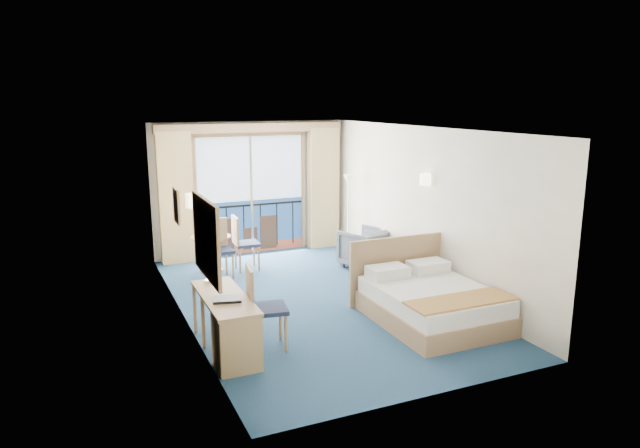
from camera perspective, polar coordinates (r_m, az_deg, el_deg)
The scene contains 22 objects.
floor at distance 9.14m, azimuth -0.74°, elevation -7.66°, with size 6.50×6.50×0.00m, color navy.
room_walls at distance 8.70m, azimuth -0.77°, elevation 3.41°, with size 4.04×6.54×2.72m.
balcony_door at distance 11.79m, azimuth -6.90°, elevation 2.57°, with size 2.36×0.03×2.52m.
curtain_left at distance 11.28m, azimuth -14.22°, elevation 2.53°, with size 0.65×0.22×2.55m, color tan.
curtain_right at distance 12.17m, azimuth 0.33°, elevation 3.60°, with size 0.65×0.22×2.55m, color tan.
pelmet at distance 11.52m, azimuth -6.88°, elevation 9.55°, with size 3.80×0.25×0.18m, color #9E8056.
mirror at distance 6.75m, azimuth -11.29°, elevation -1.44°, with size 0.05×1.25×0.95m.
wall_print at distance 8.61m, azimuth -14.14°, elevation 1.75°, with size 0.04×0.42×0.52m.
sconce_left at distance 7.56m, azimuth -12.65°, elevation 2.30°, with size 0.18×0.18×0.18m, color #FFE7B2.
sconce_right at distance 9.48m, azimuth 10.49°, elevation 4.40°, with size 0.18×0.18×0.18m, color #FFE7B2.
bed at distance 8.41m, azimuth 10.93°, elevation -7.60°, with size 1.66×1.97×1.04m.
nightstand at distance 9.62m, azimuth 9.57°, elevation -4.95°, with size 0.45×0.43×0.59m, color #A18455.
phone at distance 9.49m, azimuth 9.63°, elevation -3.12°, with size 0.16×0.12×0.07m, color silver.
armchair at distance 10.85m, azimuth 4.53°, elevation -2.41°, with size 0.79×0.81×0.74m, color #464C55.
floor_lamp at distance 11.42m, azimuth 2.85°, elevation 2.94°, with size 0.23×0.23×1.67m.
desk at distance 7.02m, azimuth -8.60°, elevation -10.66°, with size 0.53×1.55×0.73m.
desk_chair at distance 7.31m, azimuth -5.99°, elevation -7.82°, with size 0.55×0.54×1.10m.
folder at distance 7.11m, azimuth -9.26°, elevation -7.42°, with size 0.34×0.26×0.03m, color black.
desk_lamp at distance 7.74m, azimuth -11.18°, elevation -3.59°, with size 0.11×0.11×0.41m.
round_table at distance 10.73m, azimuth -10.84°, elevation -2.05°, with size 0.73×0.73×0.66m.
table_chair_a at distance 10.68m, azimuth -7.81°, elevation -1.56°, with size 0.47×0.46×1.03m.
table_chair_b at distance 10.32m, azimuth -10.22°, elevation -2.06°, with size 0.48×0.49×1.05m.
Camera 1 is at (-3.34, -7.91, 3.13)m, focal length 32.00 mm.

